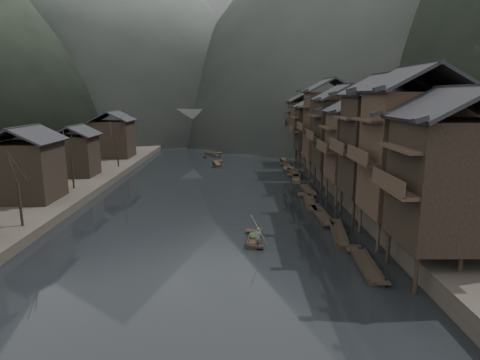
{
  "coord_description": "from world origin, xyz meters",
  "views": [
    {
      "loc": [
        2.71,
        -34.08,
        12.55
      ],
      "look_at": [
        3.13,
        13.2,
        2.5
      ],
      "focal_mm": 30.0,
      "sensor_mm": 36.0,
      "label": 1
    }
  ],
  "objects": [
    {
      "name": "left_bank",
      "position": [
        -35.0,
        40.0,
        0.6
      ],
      "size": [
        40.0,
        200.0,
        1.2
      ],
      "primitive_type": "cube",
      "color": "#2D2823",
      "rests_on": "ground"
    },
    {
      "name": "boatman",
      "position": [
        4.51,
        -2.37,
        1.2
      ],
      "size": [
        0.66,
        0.56,
        1.55
      ],
      "primitive_type": "imported",
      "rotation": [
        0.0,
        0.0,
        2.74
      ],
      "color": "#57585A",
      "rests_on": "hero_sampan"
    },
    {
      "name": "moored_sampans",
      "position": [
        11.83,
        18.18,
        0.2
      ],
      "size": [
        2.73,
        56.29,
        0.47
      ],
      "color": "black",
      "rests_on": "water"
    },
    {
      "name": "right_bank",
      "position": [
        35.0,
        40.0,
        0.9
      ],
      "size": [
        40.0,
        200.0,
        1.8
      ],
      "primitive_type": "cube",
      "color": "#2D2823",
      "rests_on": "ground"
    },
    {
      "name": "bare_trees",
      "position": [
        -17.0,
        13.72,
        6.06
      ],
      "size": [
        3.66,
        45.44,
        7.32
      ],
      "color": "black",
      "rests_on": "left_bank"
    },
    {
      "name": "bamboo_pole",
      "position": [
        4.71,
        -2.37,
        3.75
      ],
      "size": [
        1.71,
        1.73,
        3.55
      ],
      "primitive_type": "cylinder",
      "rotation": [
        0.58,
        0.0,
        -0.78
      ],
      "color": "#8C7A51",
      "rests_on": "boatman"
    },
    {
      "name": "stone_bridge",
      "position": [
        -0.0,
        72.0,
        5.11
      ],
      "size": [
        40.0,
        6.0,
        9.0
      ],
      "color": "#4C4C4F",
      "rests_on": "ground"
    },
    {
      "name": "left_houses",
      "position": [
        -20.5,
        20.12,
        5.66
      ],
      "size": [
        8.1,
        53.2,
        8.73
      ],
      "color": "black",
      "rests_on": "left_bank"
    },
    {
      "name": "midriver_boats",
      "position": [
        0.02,
        53.44,
        0.2
      ],
      "size": [
        9.69,
        39.73,
        0.45
      ],
      "color": "black",
      "rests_on": "water"
    },
    {
      "name": "hero_sampan",
      "position": [
        4.27,
        -0.8,
        0.2
      ],
      "size": [
        1.58,
        4.59,
        0.43
      ],
      "color": "black",
      "rests_on": "water"
    },
    {
      "name": "stilt_houses",
      "position": [
        17.28,
        18.71,
        8.8
      ],
      "size": [
        9.0,
        67.6,
        15.37
      ],
      "color": "black",
      "rests_on": "ground"
    },
    {
      "name": "water",
      "position": [
        0.0,
        0.0,
        0.0
      ],
      "size": [
        300.0,
        300.0,
        0.0
      ],
      "primitive_type": "plane",
      "color": "black",
      "rests_on": "ground"
    },
    {
      "name": "cargo_heap",
      "position": [
        4.23,
        -0.6,
        0.73
      ],
      "size": [
        1.0,
        1.3,
        0.6
      ],
      "primitive_type": "ellipsoid",
      "color": "black",
      "rests_on": "hero_sampan"
    }
  ]
}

